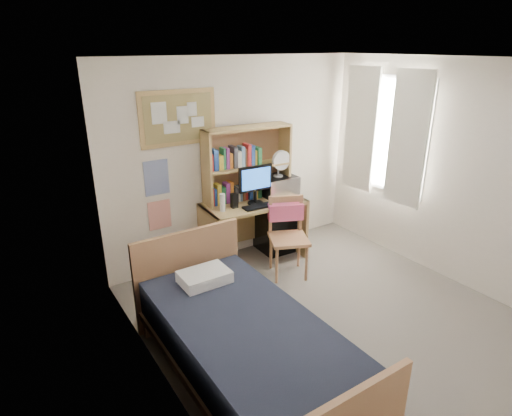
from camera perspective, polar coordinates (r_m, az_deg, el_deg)
floor at (r=4.65m, az=11.49°, el=-15.35°), size 3.60×4.20×0.02m
ceiling at (r=3.77m, az=14.49°, el=18.61°), size 3.60×4.20×0.02m
wall_back at (r=5.61m, az=-2.63°, el=6.37°), size 3.60×0.04×2.60m
wall_left at (r=3.09m, az=-11.50°, el=-6.75°), size 0.04×4.20×2.60m
wall_right at (r=5.42m, az=26.34°, el=3.65°), size 0.04×4.20×2.60m
window_unit at (r=5.98m, az=16.76°, el=9.39°), size 0.10×1.40×1.70m
curtain_left at (r=5.71m, az=19.60°, el=8.55°), size 0.04×0.55×1.70m
curtain_right at (r=6.22m, az=13.77°, el=10.09°), size 0.04×0.55×1.70m
bulletin_board at (r=5.12m, az=-10.33°, el=11.74°), size 0.94×0.03×0.64m
poster_wave at (r=5.16m, az=-13.14°, el=3.95°), size 0.30×0.01×0.42m
poster_japan at (r=5.32m, az=-12.72°, el=-0.89°), size 0.28×0.01×0.36m
desk at (r=5.64m, az=-0.37°, el=-3.11°), size 1.35×0.74×0.82m
desk_chair at (r=5.25m, az=4.39°, el=-4.06°), size 0.66×0.66×0.99m
mini_fridge at (r=5.94m, az=2.73°, el=-1.93°), size 0.49×0.49×0.81m
bed at (r=3.78m, az=-1.22°, el=-18.69°), size 1.11×2.21×0.61m
hutch at (r=5.47m, az=-1.16°, el=5.93°), size 1.17×0.37×0.95m
monitor at (r=5.36m, az=-0.07°, el=3.05°), size 0.46×0.06×0.49m
keyboard at (r=5.32m, az=0.67°, el=0.27°), size 0.48×0.18×0.02m
speaker_left at (r=5.27m, az=-2.91°, el=0.99°), size 0.08×0.08×0.18m
speaker_right at (r=5.56m, az=2.63°, el=1.89°), size 0.07×0.07×0.15m
water_bottle at (r=5.16m, az=-4.50°, el=0.73°), size 0.07×0.07×0.22m
hoodie at (r=5.32m, az=3.98°, el=-0.50°), size 0.45×0.30×0.21m
microwave at (r=5.73m, az=2.93°, el=2.96°), size 0.48×0.37×0.27m
desk_fan at (r=5.65m, az=2.99°, el=5.80°), size 0.27×0.27×0.32m
pillow at (r=4.12m, az=-6.88°, el=-9.09°), size 0.46×0.32×0.11m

